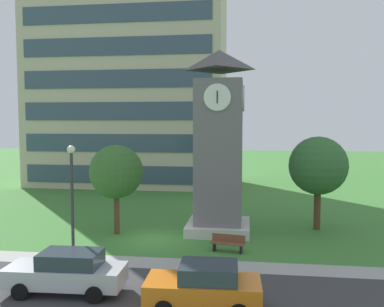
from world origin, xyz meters
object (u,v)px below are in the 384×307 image
Objects in this scene: tree_by_building at (116,172)px; tree_streetside at (318,166)px; park_bench at (228,243)px; street_lamp at (72,194)px; clock_tower at (219,151)px; parked_car_silver at (67,272)px; parked_car_orange at (204,286)px.

tree_streetside is at bearing 12.47° from tree_by_building.
park_bench is 0.32× the size of street_lamp.
clock_tower is 12.20m from parked_car_silver.
parked_car_orange is (6.39, -9.53, -2.96)m from tree_by_building.
tree_by_building is (-0.05, 6.54, 0.22)m from street_lamp.
clock_tower is 10.03m from street_lamp.
clock_tower reaches higher than parked_car_orange.
park_bench is 0.43× the size of parked_car_orange.
clock_tower reaches higher than street_lamp.
tree_streetside is at bearing 44.92° from parked_car_silver.
street_lamp is 7.53m from parked_car_orange.
tree_by_building is (-6.16, -1.29, -1.23)m from clock_tower.
clock_tower is 6.45m from tree_streetside.
street_lamp reaches higher than parked_car_silver.
street_lamp is 6.54m from tree_by_building.
street_lamp is at bearing -150.33° from park_bench.
clock_tower is at bearing 11.83° from tree_by_building.
clock_tower is 6.05× the size of park_bench.
street_lamp is 1.21× the size of parked_car_silver.
clock_tower is 6.08m from park_bench.
parked_car_silver is (-5.38, -10.12, -4.19)m from clock_tower.
clock_tower is 6.42m from tree_by_building.
clock_tower reaches higher than parked_car_silver.
parked_car_orange is at bearing -25.27° from street_lamp.
tree_streetside is 1.09× the size of tree_by_building.
tree_by_building is at bearing 159.34° from park_bench.
tree_by_building is 11.85m from parked_car_orange.
tree_streetside is at bearing 44.55° from park_bench.
clock_tower is at bearing 61.98° from parked_car_silver.
parked_car_orange is at bearing -7.16° from parked_car_silver.
street_lamp reaches higher than parked_car_orange.
street_lamp is at bearing -127.97° from clock_tower.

